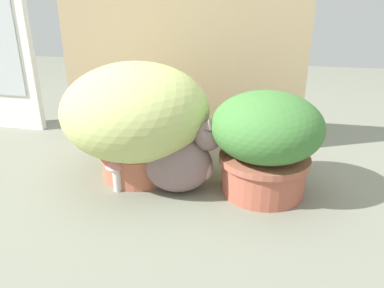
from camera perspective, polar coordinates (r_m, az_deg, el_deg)
ground_plane at (r=1.49m, az=-5.89°, el=-6.47°), size 6.00×6.00×0.00m
cardboard_backdrop at (r=1.84m, az=-2.13°, el=13.64°), size 1.24×0.03×0.88m
window_panel_white at (r=2.28m, az=-27.47°, el=12.81°), size 0.35×0.05×0.87m
grass_planter at (r=1.48m, az=-8.72°, el=4.46°), size 0.59×0.59×0.48m
leafy_planter at (r=1.38m, az=11.51°, el=0.61°), size 0.41×0.41×0.40m
cat at (r=1.40m, az=-1.40°, el=-2.85°), size 0.39×0.24×0.32m
mushroom_ornament_pink at (r=1.43m, az=-11.85°, el=-3.57°), size 0.08×0.08×0.14m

